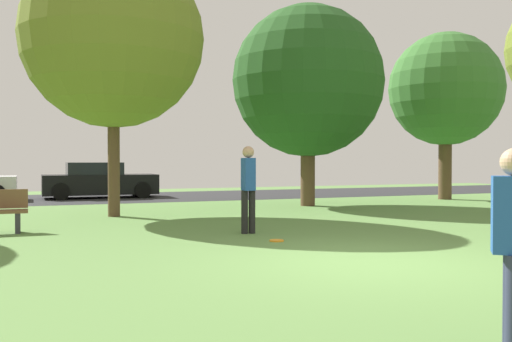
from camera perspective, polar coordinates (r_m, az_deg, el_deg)
The scene contains 8 objects.
ground_plane at distance 8.64m, azimuth 11.44°, elevation -9.04°, with size 44.00×44.00×0.00m, color #5B8442.
road_strip at distance 23.63m, azimuth -10.30°, elevation -2.56°, with size 44.00×6.40×0.01m, color #28282B.
oak_tree_center at distance 16.02m, azimuth -14.13°, elevation 12.83°, with size 4.83×4.83×7.20m.
oak_tree_right at distance 23.11m, azimuth 18.47°, elevation 7.74°, with size 4.30×4.30×6.37m.
birch_tree_lone at distance 18.99m, azimuth 5.23°, elevation 8.92°, with size 4.98×4.98×6.60m.
person_bystander at distance 11.70m, azimuth -0.78°, elevation -1.38°, with size 0.30×0.33×1.80m.
frisbee_disc at distance 10.69m, azimuth 2.08°, elevation -6.98°, with size 0.27×0.27×0.03m, color orange.
parked_car_black at distance 23.50m, azimuth -15.46°, elevation -1.01°, with size 4.38×2.03×1.41m.
Camera 1 is at (-4.65, -7.12, 1.53)m, focal length 39.91 mm.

